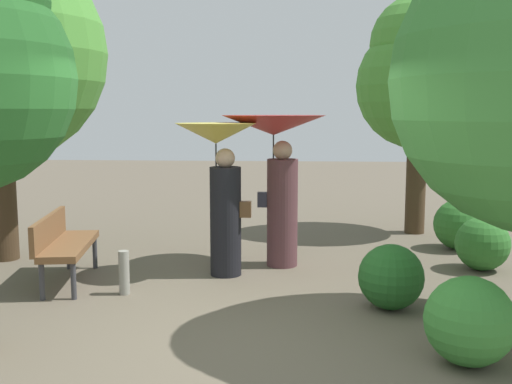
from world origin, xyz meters
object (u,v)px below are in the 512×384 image
object	(u,v)px
park_bench	(63,242)
path_marker_post	(124,273)
person_left	(221,173)
person_right	(277,155)
tree_near_right	(420,74)

from	to	relation	value
park_bench	path_marker_post	world-z (taller)	park_bench
person_left	path_marker_post	world-z (taller)	person_left
person_left	person_right	xyz separation A→B (m)	(0.68, 0.52, 0.20)
person_left	path_marker_post	xyz separation A→B (m)	(-1.00, -0.91, -1.05)
person_right	tree_near_right	world-z (taller)	tree_near_right
person_right	path_marker_post	bearing A→B (deg)	137.98
park_bench	tree_near_right	bearing A→B (deg)	-63.84
park_bench	person_right	bearing A→B (deg)	-76.67
park_bench	tree_near_right	distance (m)	6.28
park_bench	tree_near_right	size ratio (longest dim) A/B	0.39
person_left	person_right	distance (m)	0.88
tree_near_right	path_marker_post	distance (m)	5.99
person_left	park_bench	bearing A→B (deg)	112.91
park_bench	person_left	bearing A→B (deg)	-83.40
park_bench	path_marker_post	bearing A→B (deg)	-123.79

